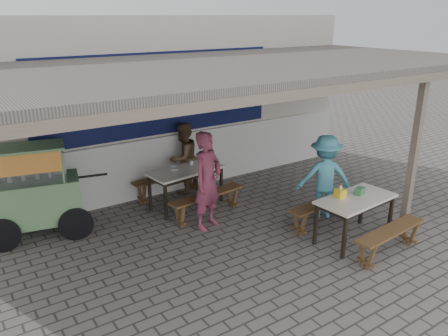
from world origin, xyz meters
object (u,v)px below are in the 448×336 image
bench_left_wall (168,180)px  table_left (186,173)px  table_right (356,202)px  tissue_box (340,193)px  bench_left_street (207,199)px  condiment_jar (191,163)px  bench_right_street (390,236)px  bench_right_wall (322,208)px  patron_wall_side (184,158)px  patron_right_table (324,177)px  patron_street_side (208,181)px  donation_box (360,191)px  vendor_cart (34,189)px  condiment_bowl (174,168)px

bench_left_wall → table_left: bearing=-90.0°
table_right → tissue_box: size_ratio=9.78×
bench_left_street → condiment_jar: 0.94m
bench_left_wall → table_right: (1.68, -3.33, 0.33)m
bench_right_street → bench_right_wall: size_ratio=1.00×
bench_right_wall → patron_wall_side: bearing=110.6°
bench_right_wall → patron_right_table: size_ratio=0.95×
bench_left_street → patron_street_side: (-0.20, -0.35, 0.52)m
donation_box → condiment_jar: size_ratio=2.25×
patron_wall_side → patron_right_table: patron_right_table is taller
bench_left_street → patron_wall_side: 1.36m
bench_right_street → tissue_box: (-0.26, 0.81, 0.48)m
donation_box → tissue_box: bearing=165.7°
vendor_cart → patron_right_table: bearing=-12.0°
bench_right_wall → donation_box: (0.19, -0.59, 0.47)m
table_left → bench_right_wall: bearing=-59.8°
table_left → condiment_jar: 0.32m
donation_box → condiment_jar: 3.21m
tissue_box → patron_street_side: bearing=134.0°
table_right → patron_wall_side: bearing=106.9°
patron_street_side → patron_wall_side: size_ratio=1.16×
bench_right_street → tissue_box: tissue_box is taller
patron_street_side → patron_right_table: (1.98, -0.78, -0.09)m
bench_right_street → vendor_cart: vendor_cart is taller
table_left → bench_right_wall: 2.60m
tissue_box → donation_box: 0.37m
bench_left_wall → patron_street_side: (-0.04, -1.61, 0.52)m
bench_left_wall → patron_wall_side: 0.56m
bench_right_wall → tissue_box: (-0.16, -0.50, 0.48)m
vendor_cart → condiment_bowl: bearing=8.2°
bench_left_wall → vendor_cart: vendor_cart is taller
patron_wall_side → tissue_box: 3.38m
patron_right_table → tissue_box: patron_right_table is taller
patron_right_table → condiment_jar: size_ratio=19.78×
patron_right_table → condiment_jar: bearing=-16.3°
table_left → bench_right_street: (1.65, -3.35, -0.33)m
vendor_cart → condiment_jar: size_ratio=26.10×
table_left → table_right: same height
patron_street_side → condiment_bowl: size_ratio=8.44×
bench_left_street → vendor_cart: size_ratio=0.77×
bench_right_street → vendor_cart: 5.65m
table_left → bench_left_wall: 0.71m
vendor_cart → tissue_box: (4.03, -2.84, -0.03)m
tissue_box → patron_wall_side: bearing=108.8°
donation_box → patron_wall_side: bearing=113.7°
bench_left_wall → bench_right_street: (1.73, -3.98, -0.00)m
table_right → patron_wall_side: size_ratio=0.94×
tissue_box → donation_box: (0.36, -0.09, -0.01)m
condiment_bowl → bench_left_street: bearing=-69.9°
patron_right_table → condiment_bowl: bearing=-8.6°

